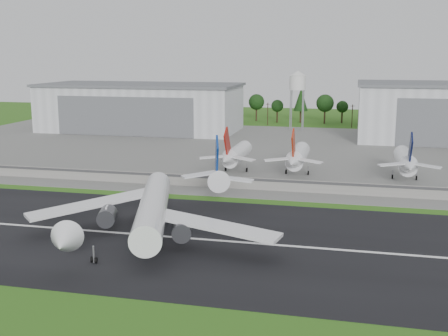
% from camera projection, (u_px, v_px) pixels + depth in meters
% --- Properties ---
extents(ground, '(600.00, 600.00, 0.00)m').
position_uv_depth(ground, '(219.00, 259.00, 104.42)').
color(ground, '#356016').
rests_on(ground, ground).
extents(runway, '(320.00, 60.00, 0.10)m').
position_uv_depth(runway, '(231.00, 242.00, 113.95)').
color(runway, black).
rests_on(runway, ground).
extents(runway_centerline, '(220.00, 1.00, 0.02)m').
position_uv_depth(runway_centerline, '(231.00, 241.00, 113.94)').
color(runway_centerline, white).
rests_on(runway_centerline, runway).
extents(apron, '(320.00, 150.00, 0.10)m').
position_uv_depth(apron, '(292.00, 152.00, 218.88)').
color(apron, slate).
rests_on(apron, ground).
extents(blast_fence, '(240.00, 0.61, 3.50)m').
position_uv_depth(blast_fence, '(266.00, 184.00, 156.51)').
color(blast_fence, gray).
rests_on(blast_fence, ground).
extents(hangar_west, '(97.00, 44.00, 23.20)m').
position_uv_depth(hangar_west, '(141.00, 107.00, 277.33)').
color(hangar_west, silver).
rests_on(hangar_west, ground).
extents(water_tower, '(8.40, 8.40, 29.40)m').
position_uv_depth(water_tower, '(298.00, 81.00, 277.11)').
color(water_tower, '#99999E').
rests_on(water_tower, ground).
extents(utility_poles, '(230.00, 3.00, 12.00)m').
position_uv_depth(utility_poles, '(309.00, 126.00, 295.20)').
color(utility_poles, black).
rests_on(utility_poles, ground).
extents(treeline, '(320.00, 16.00, 22.00)m').
position_uv_depth(treeline, '(311.00, 123.00, 309.51)').
color(treeline, black).
rests_on(treeline, ground).
extents(main_airliner, '(54.85, 58.12, 18.17)m').
position_uv_depth(main_airliner, '(152.00, 214.00, 116.31)').
color(main_airliner, white).
rests_on(main_airliner, runway).
extents(parked_jet_red_a, '(7.36, 31.29, 16.39)m').
position_uv_depth(parked_jet_red_a, '(235.00, 155.00, 179.20)').
color(parked_jet_red_a, white).
rests_on(parked_jet_red_a, ground).
extents(parked_jet_red_b, '(7.36, 31.29, 16.53)m').
position_uv_depth(parked_jet_red_b, '(297.00, 157.00, 174.78)').
color(parked_jet_red_b, white).
rests_on(parked_jet_red_b, ground).
extents(parked_jet_navy, '(7.36, 31.29, 16.52)m').
position_uv_depth(parked_jet_navy, '(406.00, 161.00, 167.52)').
color(parked_jet_navy, white).
rests_on(parked_jet_navy, ground).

